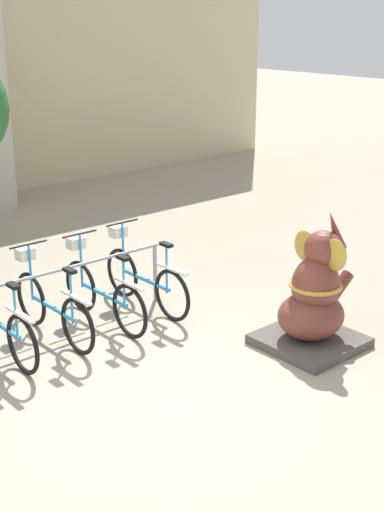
{
  "coord_description": "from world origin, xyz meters",
  "views": [
    {
      "loc": [
        -3.84,
        -4.9,
        3.61
      ],
      "look_at": [
        1.07,
        0.78,
        1.0
      ],
      "focal_mm": 50.0,
      "sensor_mm": 36.0,
      "label": 1
    }
  ],
  "objects": [
    {
      "name": "bicycle_2",
      "position": [
        0.53,
        1.8,
        0.4
      ],
      "size": [
        0.48,
        1.69,
        1.04
      ],
      "color": "black",
      "rests_on": "ground_plane"
    },
    {
      "name": "bicycle_3",
      "position": [
        1.2,
        1.86,
        0.4
      ],
      "size": [
        0.48,
        1.69,
        1.04
      ],
      "color": "black",
      "rests_on": "ground_plane"
    },
    {
      "name": "ground_plane",
      "position": [
        0.0,
        0.0,
        0.0
      ],
      "size": [
        60.0,
        60.0,
        0.0
      ],
      "primitive_type": "plane",
      "color": "#9E937F"
    },
    {
      "name": "bike_rack",
      "position": [
        0.19,
        1.95,
        0.57
      ],
      "size": [
        2.62,
        0.05,
        0.77
      ],
      "color": "gray",
      "rests_on": "ground_plane"
    },
    {
      "name": "elephant_statue",
      "position": [
        1.99,
        -0.25,
        0.53
      ],
      "size": [
        1.03,
        1.03,
        1.56
      ],
      "color": "#4C4742",
      "rests_on": "ground_plane"
    },
    {
      "name": "bicycle_1",
      "position": [
        -0.15,
        1.84,
        0.4
      ],
      "size": [
        0.48,
        1.69,
        1.04
      ],
      "color": "black",
      "rests_on": "ground_plane"
    }
  ]
}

